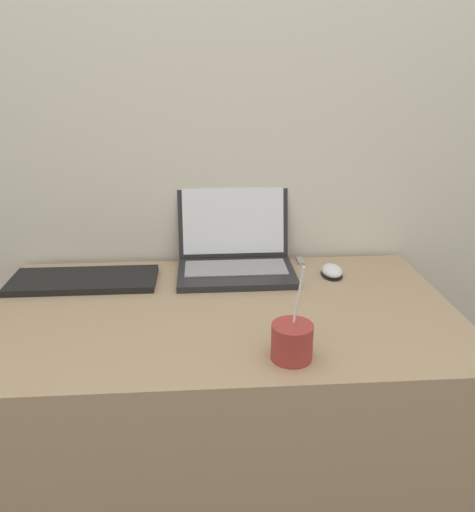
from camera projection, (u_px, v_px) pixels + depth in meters
wall_back at (214, 112)px, 1.58m from camera, size 7.00×0.04×2.50m
desk at (222, 421)px, 1.51m from camera, size 1.29×0.74×0.76m
laptop at (235, 253)px, 1.61m from camera, size 0.37×0.30×0.26m
drink_cup at (292, 341)px, 1.12m from camera, size 0.09×0.09×0.23m
computer_mouse at (332, 271)px, 1.58m from camera, size 0.07×0.10×0.03m
external_keyboard at (84, 280)px, 1.53m from camera, size 0.44×0.18×0.02m
usb_stick at (300, 261)px, 1.70m from camera, size 0.02×0.06×0.01m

